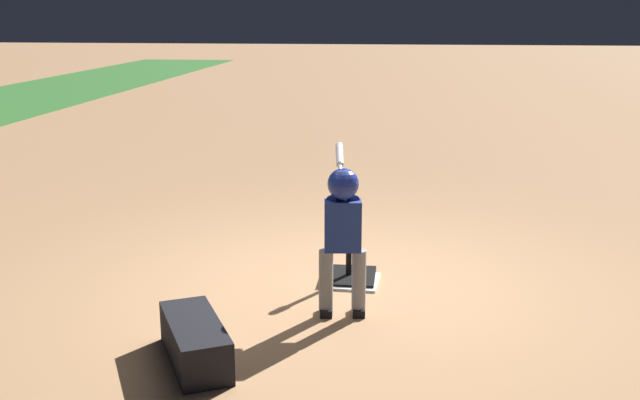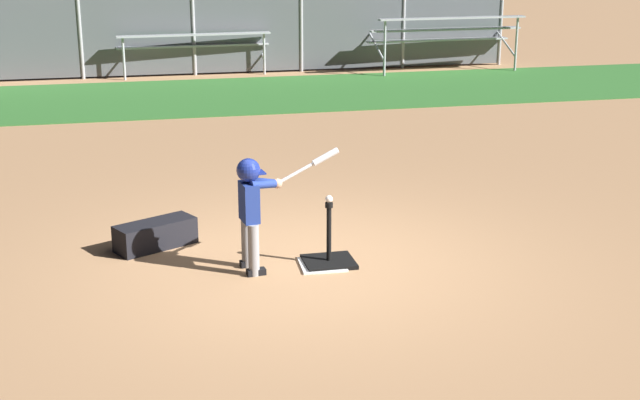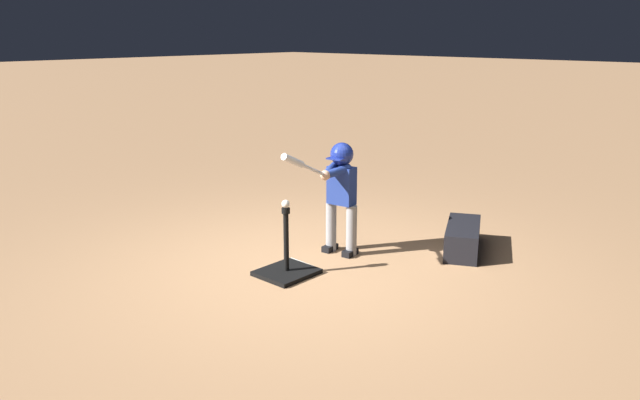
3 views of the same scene
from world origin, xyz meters
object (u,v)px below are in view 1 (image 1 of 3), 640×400
Objects in this scene: batting_tee at (349,271)px; baseball at (349,202)px; equipment_bag at (195,341)px; batter_child at (343,222)px.

batting_tee is 8.60× the size of baseball.
batting_tee is 1.87m from equipment_bag.
baseball is 1.94m from equipment_bag.
equipment_bag is (-1.65, 0.87, -0.53)m from baseball.
batter_child reaches higher than equipment_bag.
baseball is (0.75, 0.01, -0.04)m from batter_child.
batting_tee reaches higher than equipment_bag.
batting_tee is 0.55× the size of batter_child.
baseball is at bearing -54.89° from equipment_bag.
batter_child is 15.70× the size of baseball.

